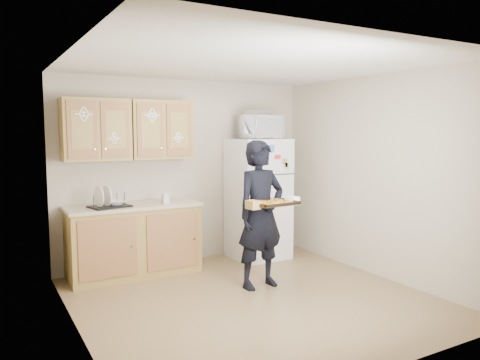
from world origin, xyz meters
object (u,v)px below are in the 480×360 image
Objects in this scene: person at (261,214)px; refrigerator at (258,199)px; baking_tray at (273,203)px; dish_rack at (109,200)px; microwave at (260,127)px.

refrigerator is at bearing 54.36° from person.
baking_tray is 2.00m from dish_rack.
dish_rack is (-2.10, 0.03, -0.88)m from microwave.
person reaches higher than baking_tray.
refrigerator is 1.00× the size of person.
person is 2.87× the size of microwave.
microwave is 2.28m from dish_rack.
refrigerator is 3.49× the size of baking_tray.
refrigerator is at bearing 0.68° from dish_rack.
baking_tray is (-0.68, -1.42, 0.17)m from refrigerator.
person reaches higher than refrigerator.
dish_rack is at bearing -172.04° from microwave.
person is 0.35m from baking_tray.
person is (-0.66, -1.12, 0.00)m from refrigerator.
refrigerator is 2.86× the size of microwave.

